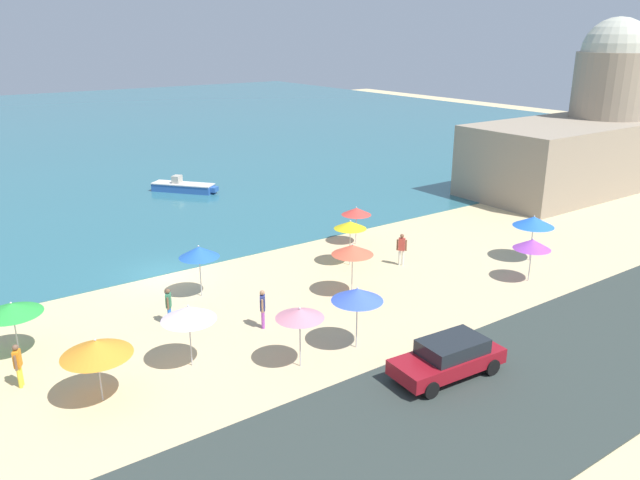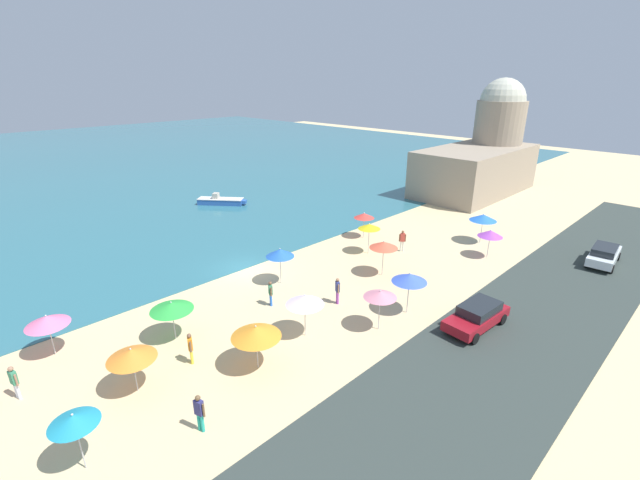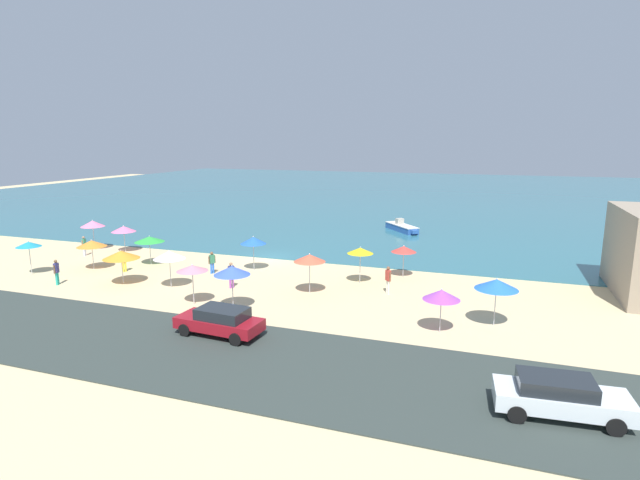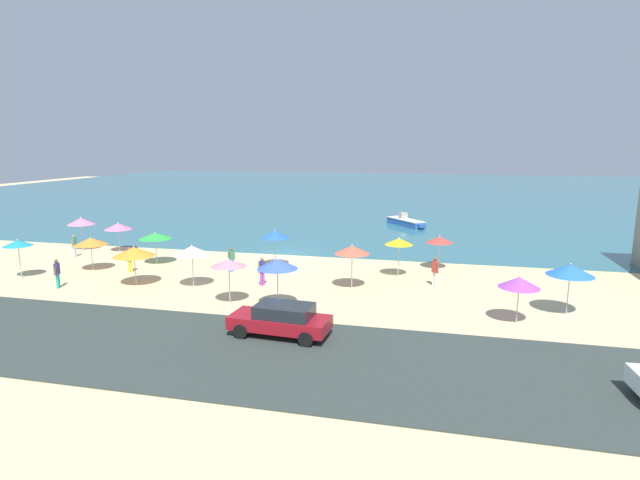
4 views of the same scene
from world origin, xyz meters
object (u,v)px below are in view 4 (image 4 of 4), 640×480
Objects in this scene: beach_umbrella_5 at (81,221)px; beach_umbrella_1 at (118,226)px; beach_umbrella_0 at (155,236)px; beach_umbrella_10 at (192,250)px; beach_umbrella_7 at (134,252)px; beach_umbrella_11 at (519,282)px; beach_umbrella_12 at (439,240)px; bather_4 at (231,258)px; beach_umbrella_6 at (399,242)px; bather_1 at (435,270)px; beach_umbrella_2 at (229,263)px; skiff_nearshore at (406,222)px; bather_5 at (262,270)px; beach_umbrella_4 at (91,241)px; beach_umbrella_3 at (352,250)px; bather_2 at (74,245)px; bather_3 at (130,258)px; parked_car_0 at (281,319)px; beach_umbrella_8 at (275,234)px; beach_umbrella_9 at (18,243)px; beach_umbrella_13 at (570,270)px; beach_umbrella_14 at (277,264)px.

beach_umbrella_1 is at bearing 4.07° from beach_umbrella_5.
beach_umbrella_0 is 0.90× the size of beach_umbrella_10.
beach_umbrella_7 is (6.83, -8.27, 0.04)m from beach_umbrella_1.
beach_umbrella_12 is at bearing 110.31° from beach_umbrella_11.
bather_4 is (14.33, -3.64, -1.43)m from beach_umbrella_5.
beach_umbrella_6 is 3.64m from beach_umbrella_12.
beach_umbrella_2 is at bearing -151.07° from bather_1.
beach_umbrella_6 reaches higher than beach_umbrella_11.
skiff_nearshore is at bearing 39.86° from beach_umbrella_1.
bather_5 is (17.48, -6.42, -1.37)m from beach_umbrella_5.
beach_umbrella_2 is 19.75m from beach_umbrella_5.
beach_umbrella_7 is (-6.97, 2.06, -0.17)m from beach_umbrella_2.
beach_umbrella_6 is 20.71m from skiff_nearshore.
beach_umbrella_0 is 1.01× the size of beach_umbrella_4.
beach_umbrella_4 is 0.98× the size of beach_umbrella_12.
beach_umbrella_1 is 1.30× the size of bather_1.
beach_umbrella_3 is 1.04× the size of beach_umbrella_10.
beach_umbrella_3 reaches higher than beach_umbrella_2.
bather_3 is at bearing -24.83° from bather_2.
beach_umbrella_3 is at bearing 77.50° from parked_car_0.
beach_umbrella_8 is 1.04× the size of beach_umbrella_9.
beach_umbrella_3 is 7.74m from beach_umbrella_12.
beach_umbrella_6 reaches higher than bather_4.
beach_umbrella_3 is 1.61× the size of bather_4.
bather_3 is (-5.71, 2.22, -1.28)m from beach_umbrella_10.
beach_umbrella_5 reaches higher than beach_umbrella_8.
beach_umbrella_4 is 0.94× the size of beach_umbrella_7.
beach_umbrella_10 is 9.89m from parked_car_0.
bather_2 is at bearing -130.33° from beach_umbrella_1.
beach_umbrella_5 reaches higher than skiff_nearshore.
beach_umbrella_8 is at bearing 38.54° from bather_4.
skiff_nearshore is (7.55, 28.16, -1.80)m from beach_umbrella_2.
beach_umbrella_11 reaches higher than bather_5.
beach_umbrella_6 is at bearing 23.39° from beach_umbrella_10.
bather_2 is (-3.99, 3.24, -1.03)m from beach_umbrella_4.
beach_umbrella_12 is (22.75, 5.55, 0.07)m from beach_umbrella_4.
bather_3 is (-14.97, 0.46, -1.40)m from beach_umbrella_3.
bather_2 is (1.06, -2.25, -1.40)m from beach_umbrella_5.
beach_umbrella_8 reaches higher than beach_umbrella_6.
beach_umbrella_12 is (19.53, 2.92, 0.02)m from beach_umbrella_0.
beach_umbrella_13 is (11.23, -2.00, -0.07)m from beach_umbrella_3.
beach_umbrella_12 reaches higher than bather_4.
skiff_nearshore is at bearing 85.97° from beach_umbrella_3.
bather_3 reaches higher than parked_car_0.
bather_3 is (-11.81, 4.77, -1.39)m from beach_umbrella_14.
beach_umbrella_1 is 0.93× the size of beach_umbrella_9.
beach_umbrella_7 is 29.91m from skiff_nearshore.
bather_4 is (-2.44, -1.94, -1.36)m from beach_umbrella_8.
beach_umbrella_2 reaches higher than beach_umbrella_7.
beach_umbrella_12 is 0.88× the size of beach_umbrella_14.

